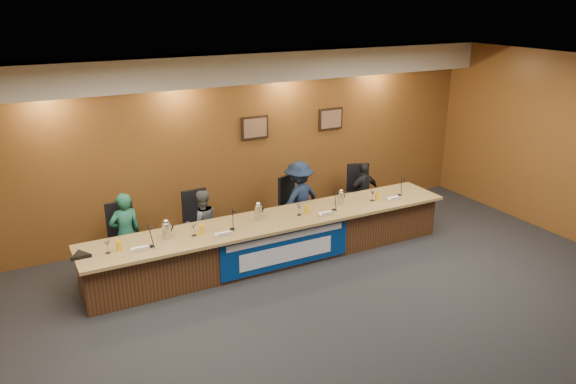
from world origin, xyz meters
name	(u,v)px	position (x,y,z in m)	size (l,w,h in m)	color
floor	(358,334)	(0.00, 0.00, 0.00)	(10.00, 10.00, 0.00)	black
ceiling	(370,83)	(0.00, 0.00, 3.20)	(10.00, 8.00, 0.04)	silver
wall_back	(234,143)	(0.00, 4.00, 1.60)	(10.00, 0.04, 3.20)	brown
soffit	(237,68)	(0.00, 3.75, 2.95)	(10.00, 0.50, 0.50)	beige
dais_body	(275,240)	(0.00, 2.40, 0.35)	(6.00, 0.80, 0.70)	#452814
dais_top	(276,220)	(0.00, 2.35, 0.72)	(6.10, 0.95, 0.05)	olive
banner	(286,248)	(0.00, 1.99, 0.38)	(2.20, 0.02, 0.65)	navy
banner_text_upper	(287,237)	(0.00, 1.97, 0.58)	(2.00, 0.01, 0.10)	silver
banner_text_lower	(287,253)	(0.00, 1.97, 0.30)	(1.60, 0.01, 0.28)	silver
wall_photo_left	(255,128)	(0.40, 3.97, 1.85)	(0.52, 0.04, 0.42)	black
wall_photo_right	(331,119)	(2.00, 3.97, 1.85)	(0.52, 0.04, 0.42)	black
panelist_a	(126,234)	(-2.20, 3.07, 0.66)	(0.48, 0.32, 1.32)	#1A5741
panelist_b	(202,224)	(-0.98, 3.07, 0.58)	(0.56, 0.44, 1.16)	#4F5154
panelist_c	(299,200)	(0.82, 3.07, 0.69)	(0.90, 0.52, 1.39)	#121F38
panelist_d	(363,193)	(2.20, 3.07, 0.59)	(0.69, 0.29, 1.18)	black
office_chair_a	(125,242)	(-2.20, 3.17, 0.48)	(0.48, 0.48, 0.08)	black
office_chair_b	(200,228)	(-0.98, 3.17, 0.48)	(0.48, 0.48, 0.08)	black
office_chair_c	(296,209)	(0.82, 3.17, 0.48)	(0.48, 0.48, 0.08)	black
office_chair_d	(360,197)	(2.20, 3.17, 0.48)	(0.48, 0.48, 0.08)	black
nameplate_a	(141,249)	(-2.19, 2.12, 0.80)	(0.24, 0.06, 0.09)	white
microphone_a	(152,246)	(-2.02, 2.22, 0.76)	(0.07, 0.07, 0.02)	black
juice_glass_a	(119,246)	(-2.45, 2.32, 0.82)	(0.06, 0.06, 0.15)	#EFB104
water_glass_a	(107,247)	(-2.61, 2.29, 0.84)	(0.08, 0.08, 0.18)	silver
nameplate_b	(224,234)	(-0.99, 2.06, 0.80)	(0.24, 0.06, 0.09)	white
microphone_b	(232,229)	(-0.78, 2.26, 0.76)	(0.07, 0.07, 0.02)	black
juice_glass_b	(202,230)	(-1.24, 2.31, 0.82)	(0.06, 0.06, 0.15)	#EFB104
water_glass_b	(194,230)	(-1.36, 2.31, 0.84)	(0.08, 0.08, 0.18)	silver
nameplate_c	(327,213)	(0.78, 2.06, 0.80)	(0.24, 0.06, 0.09)	white
microphone_c	(334,210)	(1.01, 2.23, 0.76)	(0.07, 0.07, 0.02)	black
juice_glass_c	(307,209)	(0.54, 2.30, 0.82)	(0.06, 0.06, 0.15)	#EFB104
water_glass_c	(299,210)	(0.40, 2.30, 0.84)	(0.08, 0.08, 0.18)	silver
nameplate_d	(396,198)	(2.20, 2.12, 0.80)	(0.24, 0.06, 0.09)	white
microphone_d	(399,195)	(2.41, 2.29, 0.76)	(0.07, 0.07, 0.02)	black
juice_glass_d	(377,196)	(1.91, 2.28, 0.82)	(0.06, 0.06, 0.15)	#EFB104
water_glass_d	(372,196)	(1.83, 2.29, 0.84)	(0.08, 0.08, 0.18)	silver
carafe_left	(167,231)	(-1.75, 2.39, 0.87)	(0.13, 0.13, 0.24)	silver
carafe_mid	(258,213)	(-0.27, 2.43, 0.87)	(0.12, 0.12, 0.24)	silver
carafe_right	(341,198)	(1.26, 2.40, 0.86)	(0.11, 0.11, 0.22)	silver
speakerphone	(80,255)	(-2.96, 2.35, 0.78)	(0.32, 0.32, 0.05)	black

